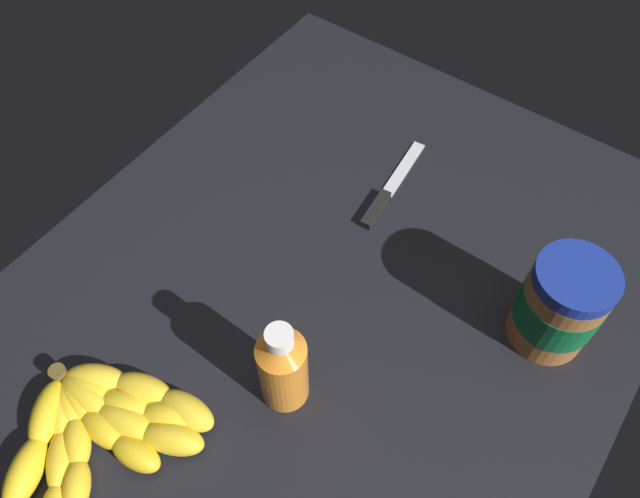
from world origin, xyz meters
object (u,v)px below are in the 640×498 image
at_px(peanut_butter_jar, 560,305).
at_px(butter_knife, 388,190).
at_px(honey_bottle, 283,367).
at_px(banana_bunch, 96,429).

bearing_deg(peanut_butter_jar, butter_knife, 74.30).
xyz_separation_m(peanut_butter_jar, honey_bottle, (-0.26, 0.22, -0.00)).
bearing_deg(peanut_butter_jar, honey_bottle, 139.16).
relative_size(honey_bottle, butter_knife, 0.79).
distance_m(peanut_butter_jar, butter_knife, 0.30).
xyz_separation_m(banana_bunch, honey_bottle, (0.17, -0.14, 0.05)).
bearing_deg(banana_bunch, honey_bottle, -40.32).
bearing_deg(banana_bunch, peanut_butter_jar, -40.64).
bearing_deg(butter_knife, banana_bunch, 171.12).
height_order(banana_bunch, honey_bottle, honey_bottle).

